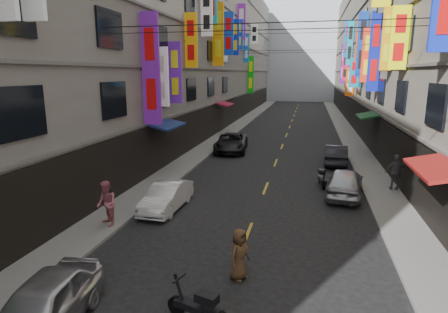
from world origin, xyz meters
The scene contains 19 objects.
sidewalk_left centered at (-6.00, 42.00, 0.06)m, with size 2.00×90.00×0.12m, color slate.
sidewalk_right centered at (6.00, 42.00, 0.06)m, with size 2.00×90.00×0.12m, color slate.
building_row_left centered at (-11.99, 42.00, 9.49)m, with size 10.14×90.00×19.00m.
building_row_right centered at (11.99, 42.00, 9.49)m, with size 10.14×90.00×19.00m.
haze_block centered at (0.00, 92.00, 11.00)m, with size 18.00×8.00×22.00m, color #B3BBC7.
shop_signage centered at (-0.11, 34.71, 9.15)m, with size 14.00×55.00×11.83m.
street_awnings centered at (-1.26, 26.00, 3.00)m, with size 13.99×35.20×0.41m.
overhead_cables centered at (0.00, 30.00, 8.80)m, with size 14.00×38.04×1.24m.
lane_markings centered at (0.00, 39.00, 0.00)m, with size 0.12×80.20×0.01m.
scooter_crossing centered at (-0.32, 12.56, 0.44)m, with size 1.76×0.72×1.14m.
scooter_far_right centered at (2.95, 25.06, 0.44)m, with size 0.54×1.80×1.14m.
car_left_near centered at (-3.81, 11.37, 0.67)m, with size 1.59×3.96×1.35m, color silver.
car_left_mid centered at (-4.00, 19.81, 0.61)m, with size 1.30×3.71×1.22m, color white.
car_left_far centered at (-3.76, 33.04, 0.71)m, with size 2.34×5.08×1.41m, color black.
car_right_mid centered at (4.00, 23.61, 0.71)m, with size 1.68×4.18×1.42m, color #AEAEB2.
car_right_far centered at (4.00, 30.48, 0.66)m, with size 1.41×4.03×1.33m, color #24232A.
pedestrian_lfar centered at (-5.53, 17.33, 1.03)m, with size 0.88×0.60×1.81m, color #C76973.
pedestrian_rfar centered at (6.60, 24.83, 1.05)m, with size 1.09×0.62×1.86m, color #545457.
pedestrian_crossing centered at (0.26, 14.79, 0.79)m, with size 0.77×0.53×1.58m, color #533821.
Camera 1 is at (2.08, 4.75, 6.05)m, focal length 30.00 mm.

